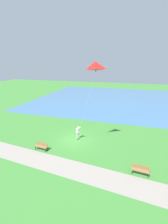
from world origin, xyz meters
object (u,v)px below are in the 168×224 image
flying_kite (95,67)px  park_bench_near_walkway (42,146)px  park_bench_far_walkway (141,169)px  person_kite_flyer (78,132)px

flying_kite → park_bench_near_walkway: size_ratio=5.04×
flying_kite → park_bench_far_walkway: size_ratio=5.04×
flying_kite → park_bench_near_walkway: bearing=-69.9°
person_kite_flyer → park_bench_near_walkway: 4.77m
person_kite_flyer → park_bench_far_walkway: (4.56, 7.31, -0.54)m
person_kite_flyer → park_bench_far_walkway: 8.63m
park_bench_near_walkway → park_bench_far_walkway: bearing=84.5°
park_bench_near_walkway → person_kite_flyer: bearing=138.4°
flying_kite → person_kite_flyer: bearing=-122.7°
park_bench_near_walkway → park_bench_far_walkway: (1.01, 10.45, 0.00)m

